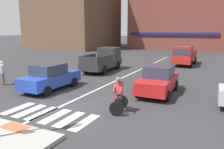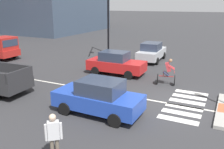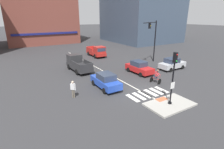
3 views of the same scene
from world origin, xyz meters
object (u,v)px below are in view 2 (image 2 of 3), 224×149
(car_red_eastbound_mid, at_px, (116,63))
(car_silver_cross_right, at_px, (152,52))
(pedestrian_at_curb_left, at_px, (54,134))
(cyclist, at_px, (168,71))
(car_blue_westbound_near, at_px, (99,97))
(traffic_light_mast, at_px, (108,10))

(car_red_eastbound_mid, bearing_deg, car_silver_cross_right, -10.89)
(pedestrian_at_curb_left, bearing_deg, car_red_eastbound_mid, 14.63)
(cyclist, bearing_deg, car_blue_westbound_near, 161.96)
(traffic_light_mast, height_order, cyclist, traffic_light_mast)
(traffic_light_mast, xyz_separation_m, cyclist, (-6.22, -7.34, -3.50))
(car_silver_cross_right, distance_m, car_blue_westbound_near, 11.59)
(car_red_eastbound_mid, bearing_deg, cyclist, -101.22)
(car_blue_westbound_near, relative_size, car_red_eastbound_mid, 1.00)
(car_blue_westbound_near, xyz_separation_m, car_red_eastbound_mid, (6.30, 2.13, 0.00))
(car_silver_cross_right, relative_size, cyclist, 2.47)
(car_silver_cross_right, bearing_deg, cyclist, -154.14)
(car_silver_cross_right, height_order, car_blue_westbound_near, same)
(traffic_light_mast, xyz_separation_m, car_red_eastbound_mid, (-5.44, -3.41, -3.57))
(car_blue_westbound_near, relative_size, cyclist, 2.45)
(car_silver_cross_right, bearing_deg, car_red_eastbound_mid, 169.11)
(car_blue_westbound_near, distance_m, pedestrian_at_curb_left, 3.77)
(car_red_eastbound_mid, bearing_deg, pedestrian_at_curb_left, -165.37)
(pedestrian_at_curb_left, bearing_deg, traffic_light_mast, 21.29)
(car_blue_westbound_near, bearing_deg, car_red_eastbound_mid, 18.66)
(cyclist, relative_size, pedestrian_at_curb_left, 1.01)
(car_blue_westbound_near, height_order, car_red_eastbound_mid, same)
(car_silver_cross_right, xyz_separation_m, pedestrian_at_curb_left, (-15.27, -1.61, 0.17))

